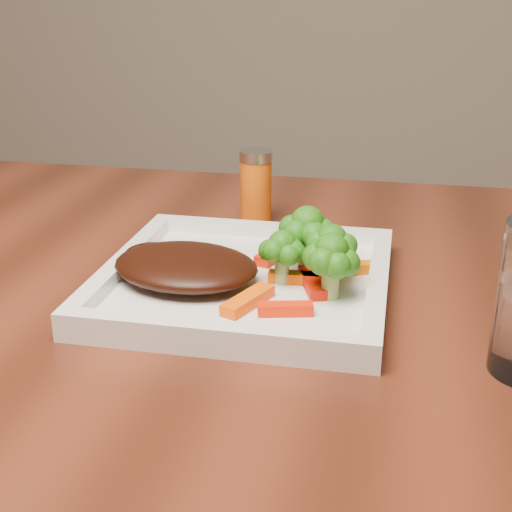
# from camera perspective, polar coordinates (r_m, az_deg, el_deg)

# --- Properties ---
(plate) EXTENTS (0.27, 0.27, 0.01)m
(plate) POSITION_cam_1_polar(r_m,az_deg,el_deg) (0.69, -0.81, -2.33)
(plate) COLOR white
(plate) RESTS_ON dining_table
(steak) EXTENTS (0.16, 0.13, 0.03)m
(steak) POSITION_cam_1_polar(r_m,az_deg,el_deg) (0.68, -5.65, -0.82)
(steak) COLOR black
(steak) RESTS_ON plate
(broccoli_0) EXTENTS (0.07, 0.07, 0.07)m
(broccoli_0) POSITION_cam_1_polar(r_m,az_deg,el_deg) (0.70, 4.10, 1.51)
(broccoli_0) COLOR #256210
(broccoli_0) RESTS_ON plate
(broccoli_1) EXTENTS (0.07, 0.07, 0.06)m
(broccoli_1) POSITION_cam_1_polar(r_m,az_deg,el_deg) (0.68, 6.05, 0.48)
(broccoli_1) COLOR #236110
(broccoli_1) RESTS_ON plate
(broccoli_2) EXTENTS (0.06, 0.06, 0.06)m
(broccoli_2) POSITION_cam_1_polar(r_m,az_deg,el_deg) (0.64, 6.01, -0.92)
(broccoli_2) COLOR #116611
(broccoli_2) RESTS_ON plate
(broccoli_3) EXTENTS (0.05, 0.05, 0.06)m
(broccoli_3) POSITION_cam_1_polar(r_m,az_deg,el_deg) (0.67, 2.10, 0.28)
(broccoli_3) COLOR #2D6C12
(broccoli_3) RESTS_ON plate
(carrot_0) EXTENTS (0.05, 0.02, 0.01)m
(carrot_0) POSITION_cam_1_polar(r_m,az_deg,el_deg) (0.62, 2.36, -4.24)
(carrot_0) COLOR #FE2004
(carrot_0) RESTS_ON plate
(carrot_2) EXTENTS (0.04, 0.06, 0.01)m
(carrot_2) POSITION_cam_1_polar(r_m,az_deg,el_deg) (0.63, -0.66, -3.56)
(carrot_2) COLOR #FE5404
(carrot_2) RESTS_ON plate
(carrot_3) EXTENTS (0.05, 0.03, 0.01)m
(carrot_3) POSITION_cam_1_polar(r_m,az_deg,el_deg) (0.71, 8.12, -0.92)
(carrot_3) COLOR #DF6903
(carrot_3) RESTS_ON plate
(carrot_4) EXTENTS (0.03, 0.06, 0.01)m
(carrot_4) POSITION_cam_1_polar(r_m,az_deg,el_deg) (0.74, 1.52, 0.28)
(carrot_4) COLOR red
(carrot_4) RESTS_ON plate
(carrot_5) EXTENTS (0.04, 0.06, 0.01)m
(carrot_5) POSITION_cam_1_polar(r_m,az_deg,el_deg) (0.67, 4.55, -2.11)
(carrot_5) COLOR red
(carrot_5) RESTS_ON plate
(carrot_6) EXTENTS (0.05, 0.02, 0.01)m
(carrot_6) POSITION_cam_1_polar(r_m,az_deg,el_deg) (0.68, 3.06, -1.72)
(carrot_6) COLOR #E45803
(carrot_6) RESTS_ON plate
(spice_shaker) EXTENTS (0.05, 0.05, 0.09)m
(spice_shaker) POSITION_cam_1_polar(r_m,az_deg,el_deg) (0.86, -0.01, 5.45)
(spice_shaker) COLOR #CF550B
(spice_shaker) RESTS_ON dining_table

